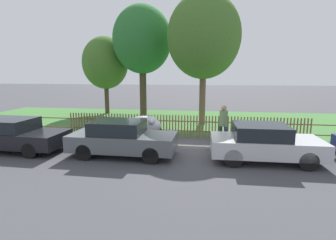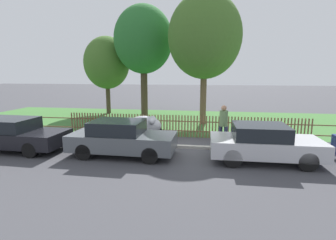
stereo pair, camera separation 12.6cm
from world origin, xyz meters
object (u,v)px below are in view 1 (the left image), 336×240
at_px(tree_nearest_kerb, 105,63).
at_px(pedestrian_near_fence, 223,123).
at_px(tree_mid_park, 204,37).
at_px(covered_motorcycle, 145,126).
at_px(tree_behind_motorcycle, 142,40).
at_px(parked_car_black_saloon, 122,138).
at_px(parked_car_navy_estate, 264,143).
at_px(parked_car_silver_hatchback, 11,134).

xyz_separation_m(tree_nearest_kerb, pedestrian_near_fence, (8.65, -8.24, -2.94)).
bearing_deg(tree_nearest_kerb, tree_mid_park, -23.75).
relative_size(covered_motorcycle, tree_behind_motorcycle, 0.24).
bearing_deg(pedestrian_near_fence, covered_motorcycle, 21.04).
xyz_separation_m(parked_car_black_saloon, parked_car_navy_estate, (5.35, 0.12, -0.00)).
distance_m(parked_car_black_saloon, tree_mid_park, 8.92).
height_order(parked_car_silver_hatchback, parked_car_navy_estate, parked_car_navy_estate).
height_order(tree_behind_motorcycle, pedestrian_near_fence, tree_behind_motorcycle).
bearing_deg(tree_behind_motorcycle, tree_mid_park, -27.17).
distance_m(parked_car_silver_hatchback, pedestrian_near_fence, 9.05).
bearing_deg(tree_mid_park, tree_nearest_kerb, 156.25).
relative_size(parked_car_black_saloon, tree_mid_park, 0.52).
relative_size(parked_car_navy_estate, tree_behind_motorcycle, 0.50).
bearing_deg(tree_behind_motorcycle, covered_motorcycle, -75.66).
bearing_deg(parked_car_navy_estate, tree_nearest_kerb, 133.46).
distance_m(parked_car_navy_estate, tree_nearest_kerb, 14.68).
bearing_deg(tree_behind_motorcycle, tree_nearest_kerb, 161.14).
bearing_deg(covered_motorcycle, parked_car_silver_hatchback, -158.18).
height_order(parked_car_silver_hatchback, tree_mid_park, tree_mid_park).
relative_size(tree_behind_motorcycle, tree_mid_park, 1.00).
bearing_deg(parked_car_black_saloon, tree_nearest_kerb, 114.75).
bearing_deg(parked_car_navy_estate, parked_car_black_saloon, -179.53).
height_order(parked_car_black_saloon, tree_mid_park, tree_mid_park).
distance_m(parked_car_black_saloon, parked_car_navy_estate, 5.35).
xyz_separation_m(covered_motorcycle, tree_behind_motorcycle, (-1.74, 6.79, 4.78)).
height_order(parked_car_silver_hatchback, covered_motorcycle, parked_car_silver_hatchback).
bearing_deg(tree_nearest_kerb, pedestrian_near_fence, -43.63).
xyz_separation_m(parked_car_navy_estate, tree_nearest_kerb, (-10.00, 10.24, 3.26)).
height_order(parked_car_black_saloon, tree_behind_motorcycle, tree_behind_motorcycle).
bearing_deg(covered_motorcycle, tree_mid_park, 56.16).
relative_size(parked_car_navy_estate, covered_motorcycle, 2.08).
xyz_separation_m(tree_mid_park, pedestrian_near_fence, (1.03, -4.89, -4.34)).
height_order(parked_car_black_saloon, covered_motorcycle, parked_car_black_saloon).
relative_size(parked_car_navy_estate, tree_mid_park, 0.50).
bearing_deg(parked_car_silver_hatchback, covered_motorcycle, 27.05).
bearing_deg(tree_mid_park, tree_behind_motorcycle, 152.83).
xyz_separation_m(covered_motorcycle, pedestrian_near_fence, (3.66, -0.34, 0.30)).
distance_m(parked_car_black_saloon, covered_motorcycle, 2.48).
distance_m(parked_car_navy_estate, pedestrian_near_fence, 2.43).
distance_m(parked_car_silver_hatchback, tree_behind_motorcycle, 10.97).
height_order(parked_car_silver_hatchback, parked_car_black_saloon, parked_car_black_saloon).
height_order(parked_car_black_saloon, pedestrian_near_fence, pedestrian_near_fence).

